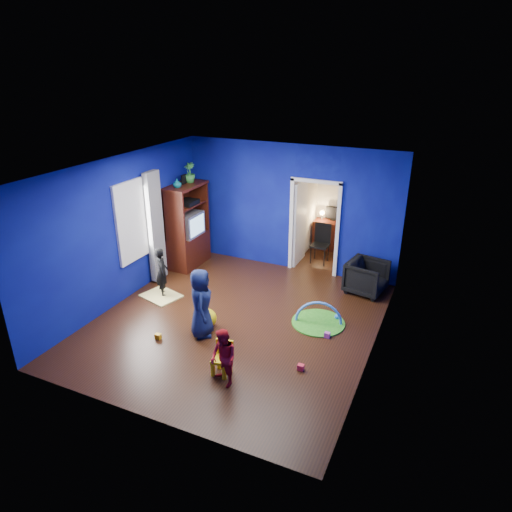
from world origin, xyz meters
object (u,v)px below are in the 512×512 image
at_px(toddler_red, 223,358).
at_px(kid_chair, 221,360).
at_px(armchair, 367,277).
at_px(vase, 177,183).
at_px(folding_chair, 320,245).
at_px(child_navy, 201,303).
at_px(tv_armoire, 187,226).
at_px(child_black, 162,272).
at_px(study_desk, 331,235).
at_px(crt_tv, 189,224).
at_px(play_mat, 318,323).
at_px(hopper_ball, 207,318).

height_order(toddler_red, kid_chair, toddler_red).
relative_size(armchair, vase, 3.98).
distance_m(armchair, folding_chair, 1.75).
height_order(child_navy, tv_armoire, tv_armoire).
xyz_separation_m(child_black, kid_chair, (2.36, -1.82, -0.27)).
bearing_deg(study_desk, crt_tv, -139.80).
height_order(kid_chair, play_mat, kid_chair).
distance_m(armchair, study_desk, 2.47).
height_order(toddler_red, folding_chair, toddler_red).
xyz_separation_m(toddler_red, vase, (-2.86, 3.29, 1.59)).
height_order(vase, crt_tv, vase).
bearing_deg(crt_tv, child_black, -79.02).
bearing_deg(armchair, hopper_ball, 147.84).
xyz_separation_m(armchair, kid_chair, (-1.47, -3.68, -0.10)).
bearing_deg(vase, study_desk, 43.21).
bearing_deg(tv_armoire, vase, -90.00).
bearing_deg(folding_chair, crt_tv, -153.45).
height_order(child_black, crt_tv, crt_tv).
height_order(tv_armoire, kid_chair, tv_armoire).
relative_size(vase, kid_chair, 0.39).
relative_size(hopper_ball, folding_chair, 0.39).
distance_m(child_navy, kid_chair, 1.26).
bearing_deg(child_black, vase, -29.27).
distance_m(armchair, vase, 4.55).
distance_m(toddler_red, crt_tv, 4.60).
relative_size(tv_armoire, study_desk, 2.23).
height_order(child_navy, kid_chair, child_navy).
xyz_separation_m(kid_chair, play_mat, (0.93, 2.06, -0.24)).
bearing_deg(hopper_ball, folding_chair, 74.68).
height_order(child_black, toddler_red, child_black).
distance_m(hopper_ball, study_desk, 4.75).
height_order(child_black, vase, vase).
distance_m(tv_armoire, kid_chair, 4.40).
relative_size(armchair, toddler_red, 0.84).
bearing_deg(play_mat, vase, 164.22).
xyz_separation_m(play_mat, folding_chair, (-0.82, 2.72, 0.45)).
relative_size(toddler_red, play_mat, 0.94).
bearing_deg(child_navy, tv_armoire, 8.50).
height_order(vase, folding_chair, vase).
distance_m(child_black, study_desk, 4.64).
relative_size(tv_armoire, kid_chair, 3.92).
bearing_deg(study_desk, child_black, -122.30).
relative_size(child_black, vase, 5.38).
bearing_deg(kid_chair, hopper_ball, 118.92).
bearing_deg(tv_armoire, child_navy, -53.81).
relative_size(play_mat, study_desk, 1.13).
relative_size(toddler_red, folding_chair, 1.01).
relative_size(child_black, play_mat, 1.06).
relative_size(armchair, crt_tv, 1.11).
bearing_deg(armchair, child_navy, 151.06).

